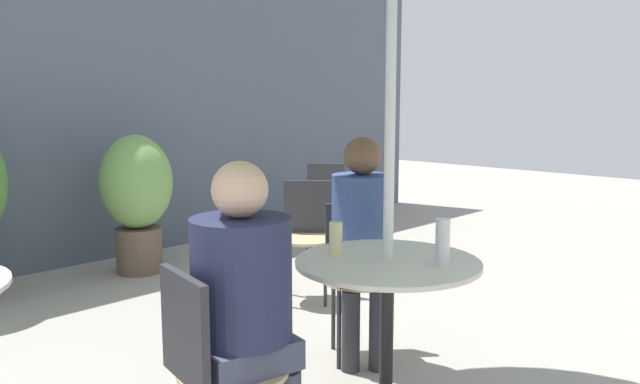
# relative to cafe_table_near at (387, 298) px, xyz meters

# --- Properties ---
(storefront_wall) EXTENTS (10.00, 0.06, 3.00)m
(storefront_wall) POSITION_rel_cafe_table_near_xyz_m (-0.13, 3.63, 0.92)
(storefront_wall) COLOR #4C5666
(storefront_wall) RESTS_ON ground_plane
(cafe_table_near) EXTENTS (0.79, 0.79, 0.75)m
(cafe_table_near) POSITION_rel_cafe_table_near_xyz_m (0.00, 0.00, 0.00)
(cafe_table_near) COLOR black
(cafe_table_near) RESTS_ON ground_plane
(bistro_chair_0) EXTENTS (0.46, 0.47, 0.84)m
(bistro_chair_0) POSITION_rel_cafe_table_near_xyz_m (0.54, 0.63, -0.07)
(bistro_chair_0) COLOR tan
(bistro_chair_0) RESTS_ON ground_plane
(bistro_chair_1) EXTENTS (0.43, 0.41, 0.84)m
(bistro_chair_1) POSITION_rel_cafe_table_near_xyz_m (-0.81, 0.15, -0.07)
(bistro_chair_1) COLOR tan
(bistro_chair_1) RESTS_ON ground_plane
(bistro_chair_2) EXTENTS (0.47, 0.46, 0.84)m
(bistro_chair_2) POSITION_rel_cafe_table_near_xyz_m (1.04, 1.54, -0.07)
(bistro_chair_2) COLOR tan
(bistro_chair_2) RESTS_ON ground_plane
(bistro_chair_3) EXTENTS (0.47, 0.46, 0.84)m
(bistro_chair_3) POSITION_rel_cafe_table_near_xyz_m (2.00, 2.27, -0.07)
(bistro_chair_3) COLOR tan
(bistro_chair_3) RESTS_ON ground_plane
(seated_person_0) EXTENTS (0.41, 0.41, 1.23)m
(seated_person_0) POSITION_rel_cafe_table_near_xyz_m (0.45, 0.52, 0.15)
(seated_person_0) COLOR #2D2D33
(seated_person_0) RESTS_ON ground_plane
(seated_person_1) EXTENTS (0.40, 0.37, 1.22)m
(seated_person_1) POSITION_rel_cafe_table_near_xyz_m (-0.67, 0.13, 0.13)
(seated_person_1) COLOR #42475B
(seated_person_1) RESTS_ON ground_plane
(beer_glass_0) EXTENTS (0.06, 0.06, 0.19)m
(beer_glass_0) POSITION_rel_cafe_table_near_xyz_m (0.09, -0.21, 0.27)
(beer_glass_0) COLOR silver
(beer_glass_0) RESTS_ON cafe_table_near
(beer_glass_1) EXTENTS (0.06, 0.06, 0.15)m
(beer_glass_1) POSITION_rel_cafe_table_near_xyz_m (-0.10, 0.20, 0.24)
(beer_glass_1) COLOR beige
(beer_glass_1) RESTS_ON cafe_table_near
(potted_plant_1) EXTENTS (0.59, 0.59, 1.14)m
(potted_plant_1) POSITION_rel_cafe_table_near_xyz_m (0.54, 3.02, 0.08)
(potted_plant_1) COLOR brown
(potted_plant_1) RESTS_ON ground_plane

